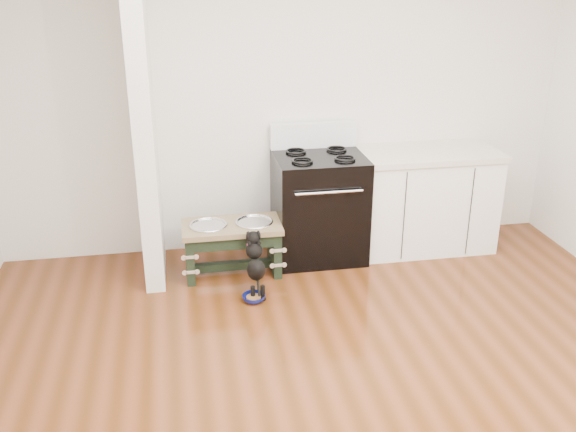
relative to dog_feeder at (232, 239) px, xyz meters
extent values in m
plane|color=#4C260D|center=(0.54, -1.93, -0.32)|extent=(5.00, 5.00, 0.00)
plane|color=silver|center=(0.54, 0.57, 1.03)|extent=(5.00, 0.00, 5.00)
cube|color=silver|center=(-0.64, 0.17, 1.03)|extent=(0.15, 0.80, 2.70)
cube|color=black|center=(0.79, 0.22, 0.14)|extent=(0.76, 0.65, 0.92)
cube|color=black|center=(0.79, -0.09, 0.08)|extent=(0.58, 0.02, 0.50)
cylinder|color=silver|center=(0.79, -0.13, 0.40)|extent=(0.56, 0.02, 0.02)
cube|color=white|center=(0.79, 0.50, 0.71)|extent=(0.76, 0.08, 0.22)
torus|color=black|center=(0.61, 0.08, 0.61)|extent=(0.18, 0.18, 0.02)
torus|color=black|center=(0.97, 0.08, 0.61)|extent=(0.18, 0.18, 0.02)
torus|color=black|center=(0.61, 0.36, 0.61)|extent=(0.18, 0.18, 0.02)
torus|color=black|center=(0.97, 0.36, 0.61)|extent=(0.18, 0.18, 0.02)
cube|color=white|center=(1.77, 0.25, 0.11)|extent=(1.20, 0.60, 0.86)
cube|color=beige|center=(1.77, 0.25, 0.57)|extent=(1.24, 0.64, 0.05)
cube|color=black|center=(1.77, -0.01, -0.27)|extent=(1.20, 0.06, 0.10)
cube|color=black|center=(-0.36, 0.01, -0.12)|extent=(0.07, 0.39, 0.40)
cube|color=black|center=(0.36, 0.01, -0.12)|extent=(0.07, 0.39, 0.40)
cube|color=black|center=(0.00, -0.17, 0.03)|extent=(0.64, 0.03, 0.10)
cube|color=black|center=(0.00, 0.01, -0.25)|extent=(0.64, 0.07, 0.07)
cube|color=brown|center=(0.00, 0.01, 0.11)|extent=(0.81, 0.43, 0.04)
cylinder|color=silver|center=(-0.19, 0.01, 0.11)|extent=(0.28, 0.28, 0.05)
cylinder|color=silver|center=(0.19, 0.01, 0.11)|extent=(0.28, 0.28, 0.05)
torus|color=silver|center=(-0.19, 0.01, 0.13)|extent=(0.32, 0.32, 0.02)
torus|color=silver|center=(0.19, 0.01, 0.13)|extent=(0.32, 0.32, 0.02)
cylinder|color=black|center=(0.11, -0.49, -0.26)|extent=(0.04, 0.04, 0.12)
cylinder|color=black|center=(0.18, -0.49, -0.26)|extent=(0.04, 0.04, 0.12)
sphere|color=black|center=(0.11, -0.50, -0.30)|extent=(0.04, 0.04, 0.04)
sphere|color=black|center=(0.18, -0.50, -0.30)|extent=(0.04, 0.04, 0.04)
ellipsoid|color=black|center=(0.14, -0.42, -0.09)|extent=(0.14, 0.33, 0.29)
sphere|color=black|center=(0.14, -0.31, 0.02)|extent=(0.13, 0.13, 0.13)
sphere|color=black|center=(0.14, -0.27, 0.11)|extent=(0.12, 0.12, 0.12)
sphere|color=black|center=(0.11, -0.19, 0.11)|extent=(0.04, 0.04, 0.04)
sphere|color=black|center=(0.18, -0.19, 0.11)|extent=(0.04, 0.04, 0.04)
cylinder|color=black|center=(0.14, -0.54, -0.19)|extent=(0.02, 0.09, 0.11)
torus|color=#BE3864|center=(0.14, -0.29, 0.07)|extent=(0.11, 0.07, 0.10)
imported|color=#0C1358|center=(0.11, -0.51, -0.29)|extent=(0.23, 0.23, 0.06)
cylinder|color=brown|center=(0.11, -0.51, -0.29)|extent=(0.11, 0.11, 0.02)
camera|label=1|loc=(-0.40, -4.85, 2.18)|focal=40.00mm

